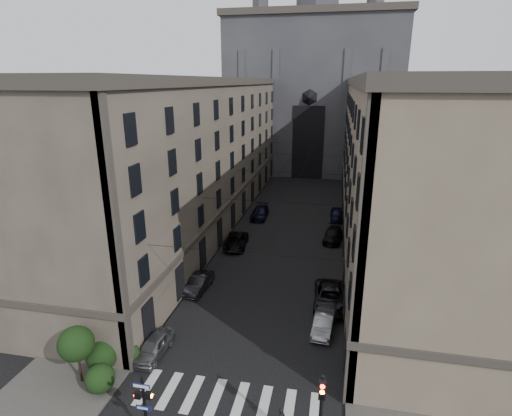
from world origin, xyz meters
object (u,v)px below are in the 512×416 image
Objects in this scene: pedestrian_signal_left at (144,403)px; car_right_midnear at (330,297)px; gothic_tower at (314,84)px; car_left_midfar at (236,241)px; car_right_near at (323,323)px; car_left_midnear at (199,283)px; car_left_far at (260,213)px; car_right_midfar at (333,235)px; traffic_light_right at (321,410)px; car_right_far at (337,214)px; car_left_near at (154,346)px.

car_right_midnear is at bearing 59.18° from pedestrian_signal_left.
gothic_tower reaches higher than car_left_midfar.
gothic_tower is 14.20× the size of car_right_near.
car_left_midnear is at bearing -99.66° from car_left_midfar.
car_left_midfar is at bearing 131.54° from car_right_near.
car_left_far reaches higher than car_left_midnear.
car_left_far reaches higher than car_right_midfar.
traffic_light_right is 1.01× the size of car_left_midfar.
car_right_near is 18.73m from car_right_midfar.
car_left_far is 1.05× the size of car_right_midfar.
car_right_far is at bearing 5.23° from car_left_far.
gothic_tower reaches higher than pedestrian_signal_left.
car_right_midfar is at bearing -34.07° from car_left_far.
traffic_light_right is 1.05× the size of car_right_midfar.
car_left_midfar is at bearing -135.28° from car_right_far.
car_left_midnear is 0.83× the size of car_left_far.
pedestrian_signal_left reaches higher than car_right_midnear.
car_left_far is (-10.13, 36.64, -2.53)m from traffic_light_right.
traffic_light_right is at bearing -85.62° from gothic_tower.
traffic_light_right is at bearing -48.87° from car_left_midnear.
car_left_midnear is 0.93× the size of car_right_far.
pedestrian_signal_left is at bearing -106.05° from car_right_far.
car_right_near is (11.51, -4.09, -0.04)m from car_left_midnear.
pedestrian_signal_left is 0.78× the size of car_left_midfar.
car_right_far is at bearing 93.55° from car_right_near.
car_left_midnear is 25.63m from car_right_far.
car_left_near is at bearing 112.11° from pedestrian_signal_left.
car_right_midfar is (0.00, 14.93, -0.08)m from car_right_midnear.
car_right_near is 0.87× the size of car_right_far.
car_right_midfar reaches higher than car_right_near.
car_left_midfar is 10.84m from car_left_far.
pedestrian_signal_left reaches higher than car_left_near.
car_left_near is 26.76m from car_right_midfar.
car_left_midfar is at bearing 93.75° from pedestrian_signal_left.
car_left_far is at bearing 153.23° from car_right_midfar.
traffic_light_right is at bearing -83.62° from car_right_near.
car_left_far is 0.90× the size of car_right_midnear.
gothic_tower is at bearing 81.48° from car_left_far.
pedestrian_signal_left is 39.55m from car_right_far.
car_right_far is at bearing 71.73° from car_left_near.
car_left_midfar is 17.97m from car_right_near.
traffic_light_right reaches higher than car_left_near.
car_right_far is (12.33, 22.47, 0.08)m from car_left_midnear.
car_left_near is at bearing -150.27° from car_right_near.
car_left_midfar is (0.92, 19.74, 0.03)m from car_left_near.
car_left_midfar is at bearing 112.77° from traffic_light_right.
car_right_near is at bearing -58.53° from car_left_midfar.
car_left_midnear is at bearing -96.07° from gothic_tower.
gothic_tower is at bearing 94.03° from car_right_midnear.
traffic_light_right is 13.49m from car_left_near.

